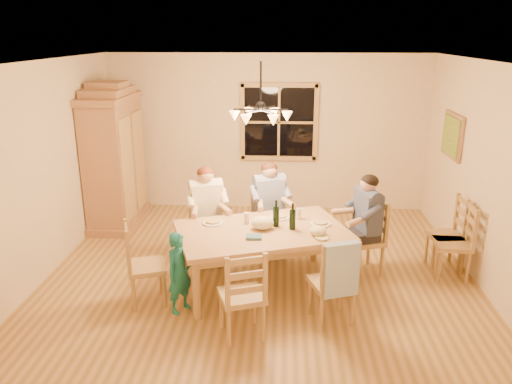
# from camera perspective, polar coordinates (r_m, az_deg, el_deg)

# --- Properties ---
(floor) EXTENTS (5.50, 5.50, 0.00)m
(floor) POSITION_cam_1_polar(r_m,az_deg,el_deg) (6.76, 0.49, -8.76)
(floor) COLOR olive
(floor) RESTS_ON ground
(ceiling) EXTENTS (5.50, 5.00, 0.02)m
(ceiling) POSITION_cam_1_polar(r_m,az_deg,el_deg) (6.05, 0.56, 14.75)
(ceiling) COLOR white
(ceiling) RESTS_ON wall_back
(wall_back) EXTENTS (5.50, 0.02, 2.70)m
(wall_back) POSITION_cam_1_polar(r_m,az_deg,el_deg) (8.71, 1.30, 6.72)
(wall_back) COLOR beige
(wall_back) RESTS_ON floor
(wall_left) EXTENTS (0.02, 5.00, 2.70)m
(wall_left) POSITION_cam_1_polar(r_m,az_deg,el_deg) (6.96, -22.75, 2.49)
(wall_left) COLOR beige
(wall_left) RESTS_ON floor
(wall_right) EXTENTS (0.02, 5.00, 2.70)m
(wall_right) POSITION_cam_1_polar(r_m,az_deg,el_deg) (6.74, 24.60, 1.78)
(wall_right) COLOR beige
(wall_right) RESTS_ON floor
(window) EXTENTS (1.30, 0.06, 1.30)m
(window) POSITION_cam_1_polar(r_m,az_deg,el_deg) (8.63, 2.64, 7.96)
(window) COLOR black
(window) RESTS_ON wall_back
(painting) EXTENTS (0.06, 0.78, 0.64)m
(painting) POSITION_cam_1_polar(r_m,az_deg,el_deg) (7.77, 21.51, 6.02)
(painting) COLOR olive
(painting) RESTS_ON wall_right
(chandelier) EXTENTS (0.77, 0.68, 0.71)m
(chandelier) POSITION_cam_1_polar(r_m,az_deg,el_deg) (6.12, 0.54, 8.91)
(chandelier) COLOR black
(chandelier) RESTS_ON ceiling
(armoire) EXTENTS (0.66, 1.40, 2.30)m
(armoire) POSITION_cam_1_polar(r_m,az_deg,el_deg) (8.34, -15.85, 3.48)
(armoire) COLOR olive
(armoire) RESTS_ON floor
(dining_table) EXTENTS (2.29, 1.81, 0.76)m
(dining_table) POSITION_cam_1_polar(r_m,az_deg,el_deg) (6.05, 0.70, -5.14)
(dining_table) COLOR #A67A4A
(dining_table) RESTS_ON floor
(chair_far_left) EXTENTS (0.55, 0.54, 0.99)m
(chair_far_left) POSITION_cam_1_polar(r_m,az_deg,el_deg) (6.93, -5.55, -5.38)
(chair_far_left) COLOR #A8804A
(chair_far_left) RESTS_ON floor
(chair_far_right) EXTENTS (0.55, 0.54, 0.99)m
(chair_far_right) POSITION_cam_1_polar(r_m,az_deg,el_deg) (7.13, 1.50, -4.63)
(chair_far_right) COLOR #A8804A
(chair_far_right) RESTS_ON floor
(chair_near_left) EXTENTS (0.55, 0.54, 0.99)m
(chair_near_left) POSITION_cam_1_polar(r_m,az_deg,el_deg) (5.29, -1.62, -13.18)
(chair_near_left) COLOR #A8804A
(chair_near_left) RESTS_ON floor
(chair_near_right) EXTENTS (0.55, 0.54, 0.99)m
(chair_near_right) POSITION_cam_1_polar(r_m,az_deg,el_deg) (5.58, 8.57, -11.58)
(chair_near_right) COLOR #A8804A
(chair_near_right) RESTS_ON floor
(chair_end_left) EXTENTS (0.54, 0.55, 0.99)m
(chair_end_left) POSITION_cam_1_polar(r_m,az_deg,el_deg) (5.99, -12.31, -9.63)
(chair_end_left) COLOR #A8804A
(chair_end_left) RESTS_ON floor
(chair_end_right) EXTENTS (0.54, 0.55, 0.99)m
(chair_end_right) POSITION_cam_1_polar(r_m,az_deg,el_deg) (6.70, 12.21, -6.58)
(chair_end_right) COLOR #A8804A
(chair_end_right) RESTS_ON floor
(adult_woman) EXTENTS (0.50, 0.52, 0.87)m
(adult_woman) POSITION_cam_1_polar(r_m,az_deg,el_deg) (6.74, -5.68, -1.18)
(adult_woman) COLOR beige
(adult_woman) RESTS_ON floor
(adult_plaid_man) EXTENTS (0.50, 0.52, 0.87)m
(adult_plaid_man) POSITION_cam_1_polar(r_m,az_deg,el_deg) (6.94, 1.54, -0.52)
(adult_plaid_man) COLOR #314588
(adult_plaid_man) RESTS_ON floor
(adult_slate_man) EXTENTS (0.52, 0.50, 0.87)m
(adult_slate_man) POSITION_cam_1_polar(r_m,az_deg,el_deg) (6.50, 12.52, -2.26)
(adult_slate_man) COLOR #414A68
(adult_slate_man) RESTS_ON floor
(towel) EXTENTS (0.39, 0.22, 0.58)m
(towel) POSITION_cam_1_polar(r_m,az_deg,el_deg) (5.25, 9.63, -8.75)
(towel) COLOR #9BB6D3
(towel) RESTS_ON chair_near_right
(wine_bottle_a) EXTENTS (0.08, 0.08, 0.33)m
(wine_bottle_a) POSITION_cam_1_polar(r_m,az_deg,el_deg) (6.06, 2.31, -2.45)
(wine_bottle_a) COLOR black
(wine_bottle_a) RESTS_ON dining_table
(wine_bottle_b) EXTENTS (0.08, 0.08, 0.33)m
(wine_bottle_b) POSITION_cam_1_polar(r_m,az_deg,el_deg) (5.98, 4.20, -2.78)
(wine_bottle_b) COLOR black
(wine_bottle_b) RESTS_ON dining_table
(plate_woman) EXTENTS (0.26, 0.26, 0.02)m
(plate_woman) POSITION_cam_1_polar(r_m,az_deg,el_deg) (6.22, -4.95, -3.52)
(plate_woman) COLOR white
(plate_woman) RESTS_ON dining_table
(plate_plaid) EXTENTS (0.26, 0.26, 0.02)m
(plate_plaid) POSITION_cam_1_polar(r_m,az_deg,el_deg) (6.39, 2.72, -2.89)
(plate_plaid) COLOR white
(plate_plaid) RESTS_ON dining_table
(plate_slate) EXTENTS (0.26, 0.26, 0.02)m
(plate_slate) POSITION_cam_1_polar(r_m,az_deg,el_deg) (6.21, 7.37, -3.62)
(plate_slate) COLOR white
(plate_slate) RESTS_ON dining_table
(wine_glass_a) EXTENTS (0.06, 0.06, 0.14)m
(wine_glass_a) POSITION_cam_1_polar(r_m,az_deg,el_deg) (6.18, -1.08, -3.00)
(wine_glass_a) COLOR silver
(wine_glass_a) RESTS_ON dining_table
(wine_glass_b) EXTENTS (0.06, 0.06, 0.14)m
(wine_glass_b) POSITION_cam_1_polar(r_m,az_deg,el_deg) (6.35, 4.91, -2.48)
(wine_glass_b) COLOR silver
(wine_glass_b) RESTS_ON dining_table
(cap) EXTENTS (0.20, 0.20, 0.11)m
(cap) POSITION_cam_1_polar(r_m,az_deg,el_deg) (5.87, 7.11, -4.42)
(cap) COLOR beige
(cap) RESTS_ON dining_table
(napkin) EXTENTS (0.22, 0.19, 0.03)m
(napkin) POSITION_cam_1_polar(r_m,az_deg,el_deg) (5.76, -0.23, -5.15)
(napkin) COLOR #476B82
(napkin) RESTS_ON dining_table
(cloth_bundle) EXTENTS (0.28, 0.22, 0.15)m
(cloth_bundle) POSITION_cam_1_polar(r_m,az_deg,el_deg) (6.00, 0.73, -3.55)
(cloth_bundle) COLOR beige
(cloth_bundle) RESTS_ON dining_table
(child) EXTENTS (0.38, 0.41, 0.95)m
(child) POSITION_cam_1_polar(r_m,az_deg,el_deg) (5.68, -8.72, -9.09)
(child) COLOR #1A7479
(child) RESTS_ON floor
(chair_spare_front) EXTENTS (0.47, 0.48, 0.99)m
(chair_spare_front) POSITION_cam_1_polar(r_m,az_deg,el_deg) (7.12, 20.78, -5.88)
(chair_spare_front) COLOR #A8804A
(chair_spare_front) RESTS_ON floor
(chair_spare_back) EXTENTS (0.44, 0.46, 0.99)m
(chair_spare_back) POSITION_cam_1_polar(r_m,az_deg,el_deg) (6.90, 21.38, -6.71)
(chair_spare_back) COLOR #A8804A
(chair_spare_back) RESTS_ON floor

